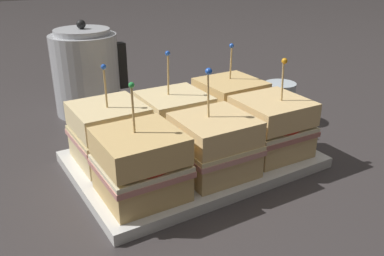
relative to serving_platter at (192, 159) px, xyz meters
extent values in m
plane|color=#383333|center=(0.00, 0.00, -0.01)|extent=(6.00, 6.00, 0.00)
cube|color=silver|center=(0.00, 0.00, 0.00)|extent=(0.40, 0.28, 0.01)
cube|color=silver|center=(0.00, 0.00, 0.00)|extent=(0.40, 0.28, 0.01)
cube|color=tan|center=(-0.13, -0.07, 0.03)|extent=(0.11, 0.11, 0.04)
cube|color=tan|center=(-0.13, -0.07, 0.05)|extent=(0.12, 0.12, 0.01)
cube|color=beige|center=(-0.13, -0.07, 0.06)|extent=(0.12, 0.12, 0.01)
cylinder|color=red|center=(-0.13, -0.09, 0.07)|extent=(0.07, 0.07, 0.00)
cube|color=#E0B771|center=(-0.13, -0.07, 0.09)|extent=(0.11, 0.11, 0.04)
cylinder|color=tan|center=(-0.13, -0.06, 0.14)|extent=(0.00, 0.01, 0.08)
sphere|color=green|center=(-0.13, -0.06, 0.18)|extent=(0.01, 0.01, 0.01)
cube|color=#DBB77A|center=(0.00, -0.07, 0.03)|extent=(0.12, 0.12, 0.04)
cube|color=tan|center=(0.00, -0.07, 0.05)|extent=(0.12, 0.12, 0.01)
cube|color=beige|center=(0.00, -0.07, 0.06)|extent=(0.12, 0.12, 0.01)
cube|color=#E8C281|center=(0.00, -0.07, 0.08)|extent=(0.12, 0.12, 0.04)
cylinder|color=tan|center=(-0.01, -0.06, 0.14)|extent=(0.00, 0.01, 0.08)
sphere|color=blue|center=(-0.01, -0.06, 0.18)|extent=(0.01, 0.01, 0.01)
cube|color=#DBB77A|center=(0.13, -0.06, 0.03)|extent=(0.12, 0.12, 0.04)
cube|color=#B26B60|center=(0.13, -0.06, 0.05)|extent=(0.12, 0.12, 0.01)
cube|color=beige|center=(0.13, -0.06, 0.06)|extent=(0.12, 0.12, 0.01)
cylinder|color=red|center=(0.13, -0.08, 0.07)|extent=(0.07, 0.07, 0.00)
cube|color=#E8C281|center=(0.13, -0.06, 0.09)|extent=(0.12, 0.12, 0.04)
cylinder|color=tan|center=(0.13, -0.07, 0.14)|extent=(0.00, 0.01, 0.08)
sphere|color=orange|center=(0.13, -0.07, 0.17)|extent=(0.01, 0.01, 0.01)
cube|color=beige|center=(-0.13, 0.06, 0.03)|extent=(0.11, 0.11, 0.04)
cube|color=tan|center=(-0.13, 0.06, 0.05)|extent=(0.12, 0.12, 0.01)
cube|color=beige|center=(-0.13, 0.06, 0.06)|extent=(0.12, 0.12, 0.01)
cylinder|color=red|center=(-0.13, 0.04, 0.07)|extent=(0.06, 0.06, 0.00)
cube|color=beige|center=(-0.13, 0.06, 0.09)|extent=(0.11, 0.11, 0.04)
cylinder|color=tan|center=(-0.13, 0.05, 0.14)|extent=(0.00, 0.01, 0.08)
sphere|color=blue|center=(-0.13, 0.05, 0.17)|extent=(0.01, 0.01, 0.01)
cube|color=beige|center=(0.00, 0.06, 0.03)|extent=(0.12, 0.12, 0.04)
cube|color=#B26B60|center=(0.00, 0.06, 0.05)|extent=(0.12, 0.12, 0.01)
cube|color=beige|center=(0.00, 0.06, 0.06)|extent=(0.12, 0.12, 0.01)
cube|color=beige|center=(0.00, 0.06, 0.08)|extent=(0.12, 0.12, 0.04)
cylinder|color=tan|center=(-0.01, 0.07, 0.14)|extent=(0.00, 0.01, 0.09)
sphere|color=blue|center=(-0.01, 0.07, 0.18)|extent=(0.01, 0.01, 0.01)
cube|color=tan|center=(0.13, 0.07, 0.03)|extent=(0.11, 0.11, 0.04)
cube|color=#B26B60|center=(0.13, 0.07, 0.05)|extent=(0.12, 0.12, 0.01)
cube|color=beige|center=(0.13, 0.07, 0.06)|extent=(0.12, 0.12, 0.01)
cylinder|color=red|center=(0.13, 0.05, 0.07)|extent=(0.08, 0.08, 0.00)
cube|color=#E0B771|center=(0.13, 0.07, 0.09)|extent=(0.11, 0.11, 0.04)
cylinder|color=tan|center=(0.14, 0.08, 0.14)|extent=(0.00, 0.01, 0.08)
sphere|color=blue|center=(0.14, 0.08, 0.17)|extent=(0.01, 0.01, 0.01)
cylinder|color=#B7BABF|center=(-0.07, 0.35, 0.08)|extent=(0.15, 0.15, 0.18)
cylinder|color=#B7BABF|center=(-0.07, 0.35, 0.18)|extent=(0.12, 0.12, 0.01)
sphere|color=black|center=(-0.07, 0.35, 0.19)|extent=(0.02, 0.02, 0.02)
cube|color=black|center=(0.02, 0.35, 0.09)|extent=(0.02, 0.02, 0.11)
cylinder|color=silver|center=(0.27, 0.07, 0.04)|extent=(0.07, 0.07, 0.09)
camera|label=1|loc=(-0.34, -0.54, 0.34)|focal=38.00mm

